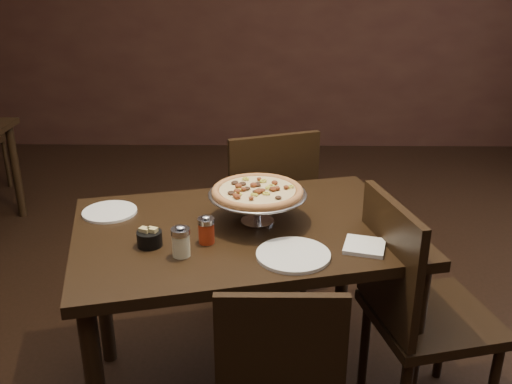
{
  "coord_description": "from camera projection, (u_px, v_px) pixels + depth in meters",
  "views": [
    {
      "loc": [
        0.11,
        -2.07,
        1.75
      ],
      "look_at": [
        0.08,
        -0.04,
        0.92
      ],
      "focal_mm": 40.0,
      "sensor_mm": 36.0,
      "label": 1
    }
  ],
  "objects": [
    {
      "name": "serving_spatula",
      "position": [
        261.0,
        198.0,
        2.14
      ],
      "size": [
        0.15,
        0.15,
        0.02
      ],
      "rotation": [
        0.0,
        0.0,
        -0.75
      ],
      "color": "#B6B6BD",
      "rests_on": "pizza_stand"
    },
    {
      "name": "plate_left",
      "position": [
        110.0,
        212.0,
        2.31
      ],
      "size": [
        0.22,
        0.22,
        0.01
      ],
      "primitive_type": "cylinder",
      "color": "white",
      "rests_on": "dining_table"
    },
    {
      "name": "dining_table",
      "position": [
        243.0,
        251.0,
        2.24
      ],
      "size": [
        1.44,
        1.13,
        0.8
      ],
      "rotation": [
        0.0,
        0.0,
        0.24
      ],
      "color": "black",
      "rests_on": "ground"
    },
    {
      "name": "pizza_stand",
      "position": [
        257.0,
        192.0,
        2.19
      ],
      "size": [
        0.38,
        0.38,
        0.16
      ],
      "color": "#B6B6BD",
      "rests_on": "dining_table"
    },
    {
      "name": "packet_caddy",
      "position": [
        149.0,
        238.0,
        2.04
      ],
      "size": [
        0.09,
        0.09,
        0.07
      ],
      "rotation": [
        0.0,
        0.0,
        -0.41
      ],
      "color": "black",
      "rests_on": "dining_table"
    },
    {
      "name": "room",
      "position": [
        252.0,
        64.0,
        2.07
      ],
      "size": [
        6.04,
        7.04,
        2.84
      ],
      "color": "black",
      "rests_on": "ground"
    },
    {
      "name": "parmesan_shaker",
      "position": [
        181.0,
        241.0,
        1.96
      ],
      "size": [
        0.07,
        0.07,
        0.12
      ],
      "color": "beige",
      "rests_on": "dining_table"
    },
    {
      "name": "pepper_flake_shaker",
      "position": [
        206.0,
        230.0,
        2.06
      ],
      "size": [
        0.06,
        0.06,
        0.11
      ],
      "color": "maroon",
      "rests_on": "dining_table"
    },
    {
      "name": "plate_near",
      "position": [
        293.0,
        255.0,
        1.97
      ],
      "size": [
        0.26,
        0.26,
        0.01
      ],
      "primitive_type": "cylinder",
      "color": "white",
      "rests_on": "dining_table"
    },
    {
      "name": "chair_far",
      "position": [
        265.0,
        211.0,
        2.97
      ],
      "size": [
        0.59,
        0.59,
        0.99
      ],
      "rotation": [
        0.0,
        0.0,
        3.5
      ],
      "color": "black",
      "rests_on": "ground"
    },
    {
      "name": "chair_side",
      "position": [
        415.0,
        306.0,
        2.17
      ],
      "size": [
        0.55,
        0.55,
        0.97
      ],
      "rotation": [
        0.0,
        0.0,
        1.81
      ],
      "color": "black",
      "rests_on": "ground"
    },
    {
      "name": "napkin_stack",
      "position": [
        364.0,
        246.0,
        2.03
      ],
      "size": [
        0.17,
        0.17,
        0.02
      ],
      "primitive_type": "cube",
      "rotation": [
        0.0,
        0.0,
        -0.27
      ],
      "color": "white",
      "rests_on": "dining_table"
    }
  ]
}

